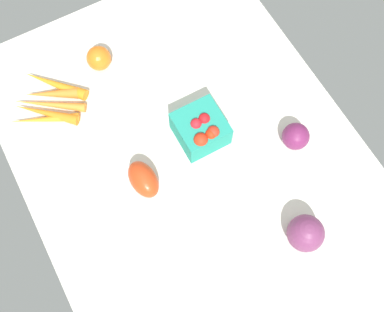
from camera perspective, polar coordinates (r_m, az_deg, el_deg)
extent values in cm
cube|color=silver|center=(112.02, 0.00, -0.56)|extent=(104.00, 76.00, 2.00)
cone|color=orange|center=(122.88, -16.12, 8.28)|extent=(14.98, 13.08, 2.90)
cone|color=orange|center=(121.72, -16.46, 7.17)|extent=(8.37, 12.89, 2.91)
cone|color=orange|center=(120.92, -16.76, 5.95)|extent=(11.99, 16.00, 2.18)
cone|color=orange|center=(119.79, -17.09, 4.95)|extent=(12.86, 13.64, 2.60)
cone|color=orange|center=(119.40, -17.27, 4.22)|extent=(8.76, 15.95, 2.14)
cube|color=teal|center=(110.37, 1.02, 3.29)|extent=(10.86, 10.86, 6.90)
sphere|color=red|center=(107.29, 0.48, 3.86)|extent=(2.64, 2.64, 2.64)
sphere|color=red|center=(108.04, 1.48, 4.47)|extent=(2.79, 2.79, 2.79)
sphere|color=red|center=(106.34, 2.29, 2.62)|extent=(2.66, 2.66, 2.66)
sphere|color=red|center=(106.58, 2.56, 2.89)|extent=(2.94, 2.94, 2.94)
sphere|color=red|center=(105.79, 1.06, 1.93)|extent=(3.37, 3.37, 3.37)
sphere|color=#702253|center=(112.42, 12.33, 2.32)|extent=(6.39, 6.39, 6.39)
sphere|color=#74335D|center=(104.71, 13.47, -9.00)|extent=(8.04, 8.04, 8.04)
sphere|color=orange|center=(122.36, -11.11, 11.44)|extent=(6.13, 6.13, 6.13)
ellipsoid|color=red|center=(106.98, -5.94, -2.62)|extent=(9.70, 6.51, 5.86)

